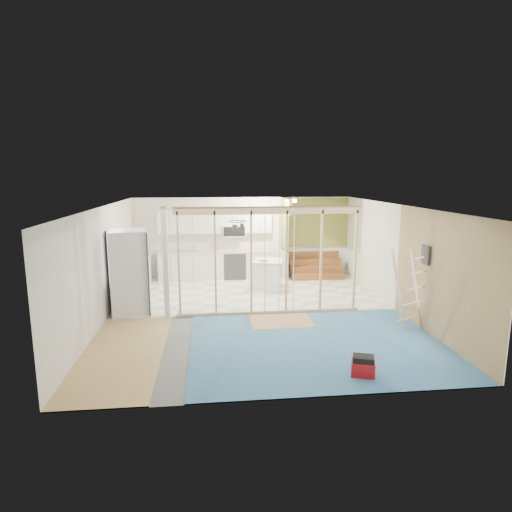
{
  "coord_description": "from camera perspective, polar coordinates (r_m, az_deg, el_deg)",
  "views": [
    {
      "loc": [
        -1.08,
        -9.79,
        3.3
      ],
      "look_at": [
        0.06,
        0.6,
        1.32
      ],
      "focal_mm": 30.0,
      "sensor_mm": 36.0,
      "label": 1
    }
  ],
  "objects": [
    {
      "name": "floor_overlays",
      "position": [
        10.45,
        0.4,
        -7.61
      ],
      "size": [
        7.0,
        8.0,
        0.03
      ],
      "color": "white",
      "rests_on": "room"
    },
    {
      "name": "pot_rack",
      "position": [
        11.78,
        -2.46,
        4.38
      ],
      "size": [
        0.52,
        0.52,
        0.72
      ],
      "color": "black",
      "rests_on": "room"
    },
    {
      "name": "bowl",
      "position": [
        12.41,
        0.99,
        -0.49
      ],
      "size": [
        0.34,
        0.34,
        0.07
      ],
      "primitive_type": "imported",
      "rotation": [
        0.0,
        0.0,
        0.37
      ],
      "color": "white",
      "rests_on": "island"
    },
    {
      "name": "base_cabinets",
      "position": [
        13.46,
        -8.37,
        -1.53
      ],
      "size": [
        4.45,
        2.24,
        0.93
      ],
      "color": "silver",
      "rests_on": "room"
    },
    {
      "name": "room",
      "position": [
        10.05,
        0.04,
        -0.74
      ],
      "size": [
        7.01,
        8.01,
        2.61
      ],
      "color": "slate",
      "rests_on": "ground"
    },
    {
      "name": "green_partition",
      "position": [
        14.0,
        6.72,
        0.98
      ],
      "size": [
        2.25,
        1.51,
        2.6
      ],
      "color": "olive",
      "rests_on": "room"
    },
    {
      "name": "toolbox",
      "position": [
        7.53,
        14.08,
        -14.12
      ],
      "size": [
        0.45,
        0.39,
        0.36
      ],
      "rotation": [
        0.0,
        0.0,
        -0.33
      ],
      "color": "maroon",
      "rests_on": "room"
    },
    {
      "name": "ladder",
      "position": [
        9.72,
        19.74,
        -4.17
      ],
      "size": [
        0.95,
        0.07,
        1.77
      ],
      "rotation": [
        0.0,
        0.0,
        0.08
      ],
      "color": "#E8BB8E",
      "rests_on": "room"
    },
    {
      "name": "upper_cabinets",
      "position": [
        13.68,
        -5.24,
        4.48
      ],
      "size": [
        3.6,
        0.41,
        0.85
      ],
      "color": "silver",
      "rests_on": "room"
    },
    {
      "name": "soap_bottle_b",
      "position": [
        13.79,
        0.28,
        1.22
      ],
      "size": [
        0.1,
        0.1,
        0.18
      ],
      "primitive_type": "imported",
      "rotation": [
        0.0,
        0.0,
        0.26
      ],
      "color": "silver",
      "rests_on": "base_cabinets"
    },
    {
      "name": "fridge",
      "position": [
        10.67,
        -16.63,
        -2.1
      ],
      "size": [
        1.08,
        1.04,
        2.02
      ],
      "rotation": [
        0.0,
        0.0,
        0.26
      ],
      "color": "silver",
      "rests_on": "room"
    },
    {
      "name": "sheathing_panel",
      "position": [
        9.24,
        23.52,
        -2.66
      ],
      "size": [
        0.02,
        4.0,
        2.6
      ],
      "primitive_type": "cube",
      "color": "tan",
      "rests_on": "room"
    },
    {
      "name": "ceiling_light",
      "position": [
        13.05,
        4.74,
        7.36
      ],
      "size": [
        0.32,
        0.32,
        0.08
      ],
      "primitive_type": "cylinder",
      "color": "#FFEABF",
      "rests_on": "room"
    },
    {
      "name": "soap_bottle_a",
      "position": [
        13.65,
        -8.17,
        1.3
      ],
      "size": [
        0.14,
        0.14,
        0.31
      ],
      "primitive_type": "imported",
      "rotation": [
        0.0,
        0.0,
        -0.21
      ],
      "color": "#A4A5B6",
      "rests_on": "base_cabinets"
    },
    {
      "name": "island",
      "position": [
        12.57,
        1.58,
        -2.49
      ],
      "size": [
        1.06,
        1.06,
        0.85
      ],
      "rotation": [
        0.0,
        0.0,
        -0.26
      ],
      "color": "white",
      "rests_on": "room"
    },
    {
      "name": "stud_frame",
      "position": [
        9.97,
        -1.2,
        0.79
      ],
      "size": [
        4.66,
        0.14,
        2.6
      ],
      "color": "#D3AF81",
      "rests_on": "room"
    },
    {
      "name": "electrical_panel",
      "position": [
        9.66,
        21.67,
        0.15
      ],
      "size": [
        0.04,
        0.3,
        0.4
      ],
      "primitive_type": "cube",
      "color": "#38383D",
      "rests_on": "room"
    }
  ]
}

